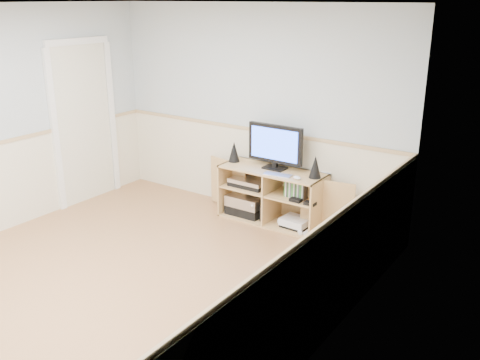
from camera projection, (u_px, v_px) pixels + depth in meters
name	position (u px, v px, depth m)	size (l,w,h in m)	color
room	(121.00, 153.00, 4.83)	(4.04, 4.54, 2.54)	tan
media_cabinet	(274.00, 194.00, 6.35)	(1.97, 0.47, 0.65)	tan
monitor	(275.00, 145.00, 6.15)	(0.69, 0.18, 0.52)	black
speaker_left	(234.00, 152.00, 6.48)	(0.14, 0.14, 0.25)	black
speaker_right	(315.00, 167.00, 5.89)	(0.14, 0.14, 0.25)	black
keyboard	(277.00, 175.00, 6.01)	(0.32, 0.13, 0.01)	silver
mouse	(297.00, 178.00, 5.87)	(0.10, 0.06, 0.04)	white
av_components	(248.00, 199.00, 6.52)	(0.52, 0.33, 0.47)	black
game_consoles	(295.00, 222.00, 6.21)	(0.45, 0.30, 0.11)	white
game_cases	(297.00, 189.00, 6.06)	(0.26, 0.14, 0.19)	#3F8C3F
wall_outlet	(326.00, 177.00, 6.11)	(0.12, 0.03, 0.12)	white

